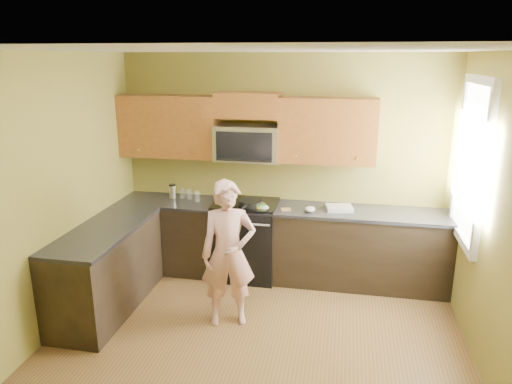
% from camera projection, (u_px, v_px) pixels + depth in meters
% --- Properties ---
extents(floor, '(4.00, 4.00, 0.00)m').
position_uv_depth(floor, '(251.00, 358.00, 4.31)').
color(floor, brown).
rests_on(floor, ground).
extents(ceiling, '(4.00, 4.00, 0.00)m').
position_uv_depth(ceiling, '(250.00, 50.00, 3.56)').
color(ceiling, white).
rests_on(ceiling, ground).
extents(wall_back, '(4.00, 0.00, 4.00)m').
position_uv_depth(wall_back, '(283.00, 166.00, 5.83)').
color(wall_back, olive).
rests_on(wall_back, ground).
extents(wall_front, '(4.00, 0.00, 4.00)m').
position_uv_depth(wall_front, '(158.00, 368.00, 2.05)').
color(wall_front, olive).
rests_on(wall_front, ground).
extents(wall_left, '(0.00, 4.00, 4.00)m').
position_uv_depth(wall_left, '(36.00, 205.00, 4.30)').
color(wall_left, olive).
rests_on(wall_left, ground).
extents(wall_right, '(0.00, 4.00, 4.00)m').
position_uv_depth(wall_right, '(508.00, 235.00, 3.58)').
color(wall_right, olive).
rests_on(wall_right, ground).
extents(cabinet_back_run, '(4.00, 0.60, 0.88)m').
position_uv_depth(cabinet_back_run, '(278.00, 243.00, 5.80)').
color(cabinet_back_run, black).
rests_on(cabinet_back_run, floor).
extents(cabinet_left_run, '(0.60, 1.60, 0.88)m').
position_uv_depth(cabinet_left_run, '(107.00, 270.00, 5.07)').
color(cabinet_left_run, black).
rests_on(cabinet_left_run, floor).
extents(countertop_back, '(4.00, 0.62, 0.04)m').
position_uv_depth(countertop_back, '(278.00, 208.00, 5.66)').
color(countertop_back, black).
rests_on(countertop_back, cabinet_back_run).
extents(countertop_left, '(0.62, 1.60, 0.04)m').
position_uv_depth(countertop_left, '(104.00, 230.00, 4.94)').
color(countertop_left, black).
rests_on(countertop_left, cabinet_left_run).
extents(stove, '(0.76, 0.65, 0.95)m').
position_uv_depth(stove, '(246.00, 239.00, 5.83)').
color(stove, black).
rests_on(stove, floor).
extents(microwave, '(0.76, 0.40, 0.42)m').
position_uv_depth(microwave, '(248.00, 160.00, 5.68)').
color(microwave, silver).
rests_on(microwave, wall_back).
extents(upper_cab_left, '(1.22, 0.33, 0.75)m').
position_uv_depth(upper_cab_left, '(171.00, 156.00, 5.89)').
color(upper_cab_left, brown).
rests_on(upper_cab_left, wall_back).
extents(upper_cab_right, '(1.12, 0.33, 0.75)m').
position_uv_depth(upper_cab_right, '(326.00, 163.00, 5.54)').
color(upper_cab_right, brown).
rests_on(upper_cab_right, wall_back).
extents(upper_cab_over_mw, '(0.76, 0.33, 0.30)m').
position_uv_depth(upper_cab_over_mw, '(248.00, 105.00, 5.53)').
color(upper_cab_over_mw, brown).
rests_on(upper_cab_over_mw, wall_back).
extents(window, '(0.06, 1.06, 1.66)m').
position_uv_depth(window, '(472.00, 162.00, 4.63)').
color(window, white).
rests_on(window, wall_right).
extents(woman, '(0.63, 0.50, 1.51)m').
position_uv_depth(woman, '(228.00, 254.00, 4.71)').
color(woman, '#DE716F').
rests_on(woman, floor).
extents(frying_pan, '(0.37, 0.55, 0.07)m').
position_uv_depth(frying_pan, '(251.00, 205.00, 5.60)').
color(frying_pan, black).
rests_on(frying_pan, stove).
extents(butter_tub, '(0.16, 0.16, 0.09)m').
position_uv_depth(butter_tub, '(261.00, 210.00, 5.53)').
color(butter_tub, yellow).
rests_on(butter_tub, countertop_back).
extents(toast_slice, '(0.13, 0.13, 0.01)m').
position_uv_depth(toast_slice, '(286.00, 210.00, 5.51)').
color(toast_slice, '#B27F47').
rests_on(toast_slice, countertop_back).
extents(napkin_a, '(0.12, 0.13, 0.06)m').
position_uv_depth(napkin_a, '(264.00, 208.00, 5.51)').
color(napkin_a, silver).
rests_on(napkin_a, countertop_back).
extents(napkin_b, '(0.13, 0.14, 0.07)m').
position_uv_depth(napkin_b, '(310.00, 209.00, 5.44)').
color(napkin_b, silver).
rests_on(napkin_b, countertop_back).
extents(dish_towel, '(0.34, 0.29, 0.05)m').
position_uv_depth(dish_towel, '(339.00, 208.00, 5.51)').
color(dish_towel, silver).
rests_on(dish_towel, countertop_back).
extents(travel_mug, '(0.10, 0.10, 0.18)m').
position_uv_depth(travel_mug, '(173.00, 198.00, 5.99)').
color(travel_mug, silver).
rests_on(travel_mug, countertop_back).
extents(glass_a, '(0.07, 0.07, 0.12)m').
position_uv_depth(glass_a, '(190.00, 194.00, 5.93)').
color(glass_a, silver).
rests_on(glass_a, countertop_back).
extents(glass_b, '(0.07, 0.07, 0.12)m').
position_uv_depth(glass_b, '(197.00, 196.00, 5.84)').
color(glass_b, silver).
rests_on(glass_b, countertop_back).
extents(glass_c, '(0.07, 0.07, 0.12)m').
position_uv_depth(glass_c, '(183.00, 193.00, 5.97)').
color(glass_c, silver).
rests_on(glass_c, countertop_back).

